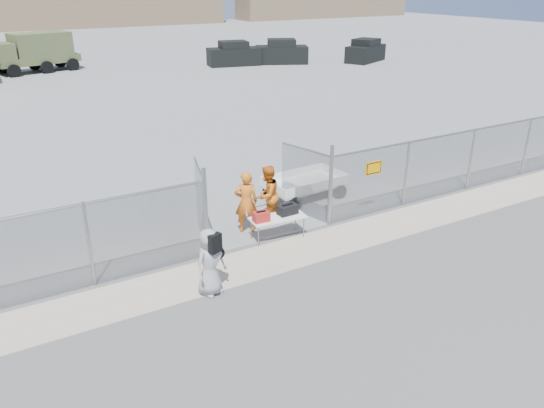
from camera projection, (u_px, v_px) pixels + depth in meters
ground at (310, 270)px, 13.68m from camera, size 160.00×160.00×0.00m
tarmac_inside at (49, 62)px, 47.20m from camera, size 160.00×80.00×0.01m
dirt_strip at (290, 253)px, 14.47m from camera, size 44.00×1.60×0.01m
chain_link_fence at (272, 204)px, 14.84m from camera, size 40.00×0.20×2.20m
folding_table at (278, 228)px, 15.19m from camera, size 1.65×0.81×0.68m
orange_bag at (261, 217)px, 14.74m from camera, size 0.47×0.33×0.28m
black_duffel at (287, 210)px, 15.19m from camera, size 0.58×0.36×0.28m
security_worker_left at (246, 202)px, 15.37m from camera, size 0.81×0.68×1.88m
security_worker_right at (267, 195)px, 15.94m from camera, size 1.12×1.04×1.83m
visitor at (210, 262)px, 12.35m from camera, size 0.95×0.78×1.68m
utility_trailer at (305, 186)px, 18.03m from camera, size 3.60×2.04×0.84m
military_truck at (36, 53)px, 41.78m from camera, size 6.66×3.84×3.00m
parked_vehicle_near at (234, 54)px, 45.12m from camera, size 4.68×2.80×1.98m
parked_vehicle_mid at (282, 52)px, 46.15m from camera, size 4.91×3.75×2.02m
parked_vehicle_far at (366, 51)px, 47.14m from camera, size 4.72×3.59×1.95m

